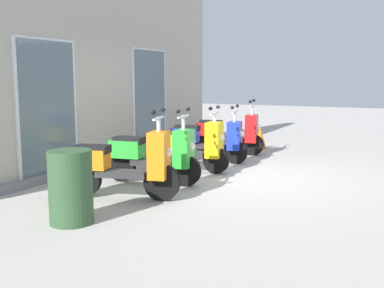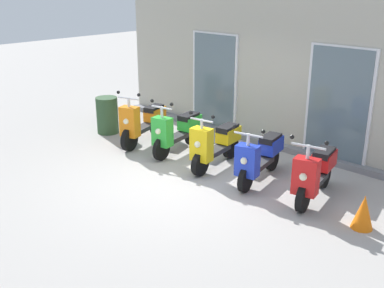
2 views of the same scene
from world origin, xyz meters
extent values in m
plane|color=#A8A39E|center=(0.00, 0.00, 0.00)|extent=(40.00, 40.00, 0.00)
cube|color=#B2AD9E|center=(0.00, 2.86, 2.01)|extent=(8.68, 0.30, 4.03)
cube|color=slate|center=(0.00, 2.61, 0.06)|extent=(8.68, 0.20, 0.12)
cube|color=silver|center=(-1.56, 2.69, 1.15)|extent=(1.33, 0.04, 2.30)
cube|color=slate|center=(-1.56, 2.67, 1.15)|extent=(1.21, 0.02, 2.22)
cube|color=silver|center=(1.56, 2.69, 1.15)|extent=(1.33, 0.04, 2.30)
cube|color=slate|center=(1.56, 2.67, 1.15)|extent=(1.21, 0.02, 2.22)
cylinder|color=black|center=(-1.88, 0.35, 0.25)|extent=(0.25, 0.51, 0.50)
cylinder|color=black|center=(-2.20, 1.44, 0.25)|extent=(0.25, 0.51, 0.50)
cube|color=#2D2D30|center=(-2.04, 0.90, 0.35)|extent=(0.45, 0.75, 0.09)
cube|color=orange|center=(-1.90, 0.39, 0.63)|extent=(0.43, 0.34, 0.64)
sphere|color=#F2EFCC|center=(-1.86, 0.26, 0.67)|extent=(0.12, 0.12, 0.12)
cube|color=orange|center=(-2.18, 1.35, 0.55)|extent=(0.43, 0.58, 0.28)
cube|color=black|center=(-2.16, 1.31, 0.69)|extent=(0.38, 0.53, 0.11)
cylinder|color=silver|center=(-1.90, 0.39, 1.04)|extent=(0.06, 0.06, 0.22)
cylinder|color=silver|center=(-1.90, 0.39, 1.13)|extent=(0.49, 0.18, 0.04)
sphere|color=black|center=(-1.65, 0.46, 1.23)|extent=(0.07, 0.07, 0.07)
sphere|color=black|center=(-2.14, 0.32, 1.23)|extent=(0.07, 0.07, 0.07)
cylinder|color=black|center=(-1.00, 0.44, 0.24)|extent=(0.16, 0.49, 0.48)
cylinder|color=black|center=(-1.17, 1.53, 0.24)|extent=(0.16, 0.49, 0.48)
cube|color=#2D2D30|center=(-1.08, 0.99, 0.34)|extent=(0.36, 0.71, 0.09)
cube|color=green|center=(-1.00, 0.48, 0.59)|extent=(0.41, 0.30, 0.58)
sphere|color=#F2EFCC|center=(-0.98, 0.35, 0.63)|extent=(0.12, 0.12, 0.12)
cube|color=green|center=(-1.15, 1.43, 0.54)|extent=(0.38, 0.56, 0.28)
cube|color=black|center=(-1.15, 1.39, 0.68)|extent=(0.33, 0.52, 0.11)
cylinder|color=silver|center=(-1.00, 0.48, 0.98)|extent=(0.06, 0.06, 0.24)
cylinder|color=silver|center=(-1.00, 0.48, 1.08)|extent=(0.48, 0.11, 0.04)
sphere|color=black|center=(-0.77, 0.52, 1.18)|extent=(0.07, 0.07, 0.07)
sphere|color=black|center=(-1.24, 0.44, 1.18)|extent=(0.07, 0.07, 0.07)
cylinder|color=black|center=(0.09, 0.41, 0.23)|extent=(0.17, 0.47, 0.45)
cylinder|color=black|center=(-0.07, 1.50, 0.23)|extent=(0.17, 0.47, 0.45)
cube|color=#2D2D30|center=(0.01, 0.95, 0.33)|extent=(0.36, 0.71, 0.09)
cube|color=yellow|center=(0.08, 0.45, 0.60)|extent=(0.41, 0.29, 0.62)
sphere|color=#F2EFCC|center=(0.10, 0.32, 0.64)|extent=(0.12, 0.12, 0.12)
cube|color=yellow|center=(-0.06, 1.40, 0.53)|extent=(0.37, 0.56, 0.28)
cube|color=black|center=(-0.05, 1.36, 0.67)|extent=(0.33, 0.51, 0.11)
cylinder|color=silver|center=(0.08, 0.45, 0.98)|extent=(0.06, 0.06, 0.19)
cylinder|color=silver|center=(0.08, 0.45, 1.06)|extent=(0.48, 0.11, 0.04)
sphere|color=black|center=(0.32, 0.48, 1.16)|extent=(0.07, 0.07, 0.07)
sphere|color=black|center=(-0.15, 0.41, 1.16)|extent=(0.07, 0.07, 0.07)
cylinder|color=black|center=(1.12, 0.43, 0.22)|extent=(0.18, 0.45, 0.44)
cylinder|color=black|center=(0.90, 1.55, 0.22)|extent=(0.18, 0.45, 0.44)
cube|color=#2D2D30|center=(1.01, 0.99, 0.32)|extent=(0.39, 0.74, 0.09)
cube|color=#1E38C6|center=(1.11, 0.47, 0.55)|extent=(0.42, 0.31, 0.54)
sphere|color=#F2EFCC|center=(1.13, 0.34, 0.59)|extent=(0.12, 0.12, 0.12)
cube|color=#1E38C6|center=(0.92, 1.45, 0.53)|extent=(0.39, 0.57, 0.28)
cube|color=black|center=(0.93, 1.41, 0.67)|extent=(0.35, 0.52, 0.11)
cylinder|color=silver|center=(1.11, 0.47, 0.92)|extent=(0.06, 0.06, 0.23)
cylinder|color=silver|center=(1.11, 0.47, 1.02)|extent=(0.52, 0.13, 0.04)
sphere|color=black|center=(1.36, 0.52, 1.12)|extent=(0.07, 0.07, 0.07)
sphere|color=black|center=(0.85, 0.42, 1.12)|extent=(0.07, 0.07, 0.07)
cylinder|color=black|center=(2.21, 0.47, 0.23)|extent=(0.20, 0.47, 0.45)
cylinder|color=black|center=(2.00, 1.53, 0.23)|extent=(0.20, 0.47, 0.45)
cube|color=#2D2D30|center=(2.10, 1.00, 0.33)|extent=(0.39, 0.71, 0.09)
cube|color=red|center=(2.20, 0.51, 0.58)|extent=(0.42, 0.31, 0.59)
sphere|color=#F2EFCC|center=(2.23, 0.38, 0.62)|extent=(0.12, 0.12, 0.12)
cube|color=red|center=(2.02, 1.43, 0.54)|extent=(0.40, 0.57, 0.28)
cube|color=black|center=(2.03, 1.39, 0.68)|extent=(0.35, 0.52, 0.11)
cylinder|color=silver|center=(2.20, 0.51, 0.98)|extent=(0.06, 0.06, 0.24)
cylinder|color=silver|center=(2.20, 0.51, 1.08)|extent=(0.53, 0.14, 0.04)
sphere|color=black|center=(2.47, 0.56, 1.18)|extent=(0.07, 0.07, 0.07)
sphere|color=black|center=(1.94, 0.46, 1.18)|extent=(0.07, 0.07, 0.07)
cone|color=orange|center=(3.12, 0.61, 0.26)|extent=(0.32, 0.32, 0.52)
cylinder|color=#2D4C2D|center=(-3.21, 0.78, 0.43)|extent=(0.50, 0.50, 0.85)
camera|label=1|loc=(-7.17, -2.78, 1.67)|focal=42.93mm
camera|label=2|loc=(5.47, -5.48, 3.47)|focal=43.64mm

